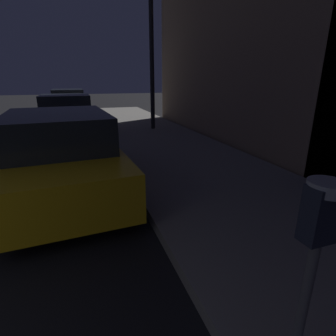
% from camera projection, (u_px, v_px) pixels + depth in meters
% --- Properties ---
extents(parking_meter, '(0.19, 0.19, 1.33)m').
position_uv_depth(parking_meter, '(317.00, 240.00, 1.35)').
color(parking_meter, '#59595B').
rests_on(parking_meter, sidewalk).
extents(car_yellow_cab, '(2.19, 4.15, 1.43)m').
position_uv_depth(car_yellow_cab, '(61.00, 154.00, 4.57)').
color(car_yellow_cab, gold).
rests_on(car_yellow_cab, ground).
extents(car_silver, '(2.12, 4.02, 1.43)m').
position_uv_depth(car_silver, '(67.00, 115.00, 9.76)').
color(car_silver, '#B7B7BF').
rests_on(car_silver, ground).
extents(car_black, '(2.09, 4.42, 1.43)m').
position_uv_depth(car_black, '(69.00, 102.00, 14.90)').
color(car_black, black).
rests_on(car_black, ground).
extents(street_lamp, '(0.44, 0.44, 5.03)m').
position_uv_depth(street_lamp, '(151.00, 32.00, 9.18)').
color(street_lamp, black).
rests_on(street_lamp, sidewalk).
extents(building_mid, '(7.45, 10.82, 8.66)m').
position_uv_depth(building_mid, '(325.00, 0.00, 8.42)').
color(building_mid, '#8C7259').
rests_on(building_mid, ground).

